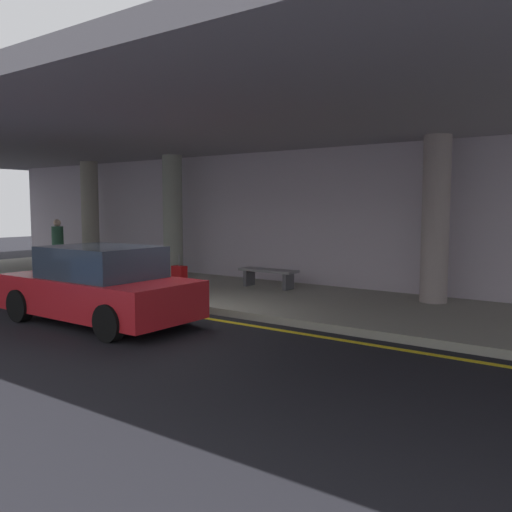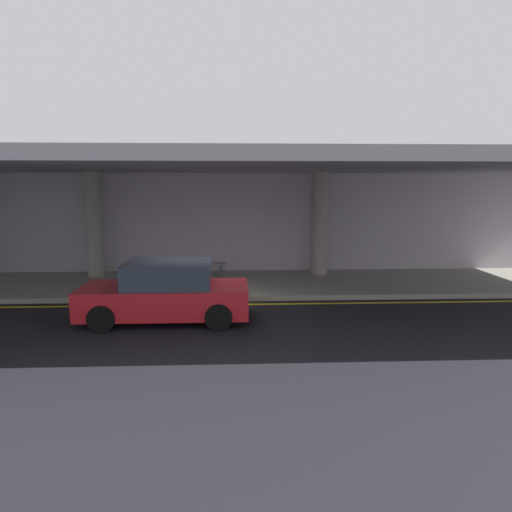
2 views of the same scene
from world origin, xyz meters
The scene contains 12 objects.
ground_plane centered at (0.00, 0.00, 0.00)m, with size 60.00×60.00×0.00m, color black.
sidewalk centered at (0.00, 3.10, 0.07)m, with size 26.00×4.20×0.15m, color gray.
lane_stripe_yellow centered at (0.00, 0.63, 0.00)m, with size 26.00×0.14×0.01m, color yellow.
support_column_far_left centered at (-8.00, 4.39, 1.97)m, with size 0.59×0.59×3.65m, color gray.
support_column_left_mid centered at (-4.00, 4.39, 1.97)m, with size 0.59×0.59×3.65m, color gray.
support_column_center centered at (4.00, 4.39, 1.97)m, with size 0.59×0.59×3.65m, color gray.
ceiling_overhang centered at (0.00, 2.60, 3.95)m, with size 28.00×13.20×0.30m, color gray.
terminal_back_wall centered at (0.00, 5.35, 1.90)m, with size 26.00×0.30×3.80m, color #B7ADBB.
car_red centered at (-0.78, -0.89, 0.71)m, with size 4.10×1.92×1.50m.
traveler_with_luggage centered at (-8.24, 3.24, 1.11)m, with size 0.38×0.38×1.68m.
suitcase_upright_primary centered at (-1.73, 2.31, 0.46)m, with size 0.36×0.22×0.90m.
bench_metal centered at (-0.17, 3.99, 0.50)m, with size 1.60×0.50×0.48m.
Camera 1 is at (7.77, -7.52, 2.27)m, focal length 37.99 mm.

